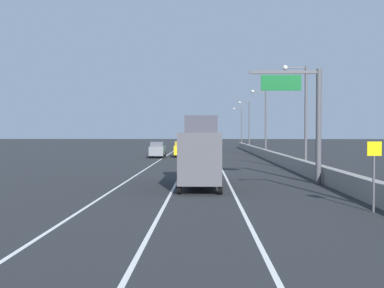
{
  "coord_description": "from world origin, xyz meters",
  "views": [
    {
      "loc": [
        -0.2,
        -3.01,
        3.4
      ],
      "look_at": [
        -1.46,
        48.52,
        2.07
      ],
      "focal_mm": 43.42,
      "sensor_mm": 36.0,
      "label": 1
    }
  ],
  "objects_px": {
    "lamp_post_right_fourth": "(248,122)",
    "car_green_2": "(184,147)",
    "speed_advisory_sign": "(374,171)",
    "box_truck": "(201,154)",
    "lamp_post_right_third": "(264,118)",
    "car_yellow_1": "(181,149)",
    "overhead_sign_gantry": "(307,112)",
    "lamp_post_right_second": "(303,110)",
    "lamp_post_right_fifth": "(240,124)",
    "car_gray_0": "(157,150)"
  },
  "relations": [
    {
      "from": "lamp_post_right_fourth",
      "to": "car_yellow_1",
      "type": "relative_size",
      "value": 2.23
    },
    {
      "from": "speed_advisory_sign",
      "to": "car_green_2",
      "type": "distance_m",
      "value": 59.35
    },
    {
      "from": "lamp_post_right_second",
      "to": "box_truck",
      "type": "bearing_deg",
      "value": -127.29
    },
    {
      "from": "lamp_post_right_fourth",
      "to": "box_truck",
      "type": "bearing_deg",
      "value": -98.28
    },
    {
      "from": "lamp_post_right_third",
      "to": "car_gray_0",
      "type": "xyz_separation_m",
      "value": [
        -14.32,
        -2.49,
        -4.26
      ]
    },
    {
      "from": "car_green_2",
      "to": "car_yellow_1",
      "type": "bearing_deg",
      "value": -89.11
    },
    {
      "from": "overhead_sign_gantry",
      "to": "lamp_post_right_fourth",
      "type": "height_order",
      "value": "lamp_post_right_fourth"
    },
    {
      "from": "car_yellow_1",
      "to": "overhead_sign_gantry",
      "type": "bearing_deg",
      "value": -73.23
    },
    {
      "from": "lamp_post_right_third",
      "to": "car_green_2",
      "type": "bearing_deg",
      "value": 128.51
    },
    {
      "from": "car_green_2",
      "to": "box_truck",
      "type": "distance_m",
      "value": 49.49
    },
    {
      "from": "speed_advisory_sign",
      "to": "lamp_post_right_fifth",
      "type": "distance_m",
      "value": 90.78
    },
    {
      "from": "lamp_post_right_fourth",
      "to": "car_green_2",
      "type": "relative_size",
      "value": 2.14
    },
    {
      "from": "car_gray_0",
      "to": "lamp_post_right_fifth",
      "type": "bearing_deg",
      "value": 73.21
    },
    {
      "from": "lamp_post_right_third",
      "to": "car_green_2",
      "type": "height_order",
      "value": "lamp_post_right_third"
    },
    {
      "from": "lamp_post_right_second",
      "to": "lamp_post_right_fifth",
      "type": "xyz_separation_m",
      "value": [
        0.25,
        70.22,
        0.0
      ]
    },
    {
      "from": "car_green_2",
      "to": "lamp_post_right_fifth",
      "type": "bearing_deg",
      "value": 69.44
    },
    {
      "from": "car_green_2",
      "to": "speed_advisory_sign",
      "type": "bearing_deg",
      "value": -79.8
    },
    {
      "from": "lamp_post_right_second",
      "to": "car_gray_0",
      "type": "height_order",
      "value": "lamp_post_right_second"
    },
    {
      "from": "speed_advisory_sign",
      "to": "lamp_post_right_third",
      "type": "height_order",
      "value": "lamp_post_right_third"
    },
    {
      "from": "speed_advisory_sign",
      "to": "lamp_post_right_fifth",
      "type": "bearing_deg",
      "value": 88.99
    },
    {
      "from": "overhead_sign_gantry",
      "to": "lamp_post_right_fifth",
      "type": "bearing_deg",
      "value": 88.54
    },
    {
      "from": "lamp_post_right_fourth",
      "to": "car_gray_0",
      "type": "distance_m",
      "value": 29.92
    },
    {
      "from": "overhead_sign_gantry",
      "to": "box_truck",
      "type": "relative_size",
      "value": 0.91
    },
    {
      "from": "lamp_post_right_third",
      "to": "car_green_2",
      "type": "xyz_separation_m",
      "value": [
        -11.55,
        14.52,
        -4.37
      ]
    },
    {
      "from": "overhead_sign_gantry",
      "to": "lamp_post_right_fourth",
      "type": "bearing_deg",
      "value": 88.44
    },
    {
      "from": "speed_advisory_sign",
      "to": "lamp_post_right_fifth",
      "type": "xyz_separation_m",
      "value": [
        1.6,
        90.69,
        3.55
      ]
    },
    {
      "from": "overhead_sign_gantry",
      "to": "car_green_2",
      "type": "bearing_deg",
      "value": 101.91
    },
    {
      "from": "lamp_post_right_fourth",
      "to": "lamp_post_right_fifth",
      "type": "distance_m",
      "value": 23.41
    },
    {
      "from": "speed_advisory_sign",
      "to": "car_yellow_1",
      "type": "distance_m",
      "value": 44.5
    },
    {
      "from": "car_yellow_1",
      "to": "car_green_2",
      "type": "xyz_separation_m",
      "value": [
        -0.24,
        15.12,
        -0.12
      ]
    },
    {
      "from": "lamp_post_right_fourth",
      "to": "car_green_2",
      "type": "distance_m",
      "value": 15.26
    },
    {
      "from": "lamp_post_right_third",
      "to": "lamp_post_right_fourth",
      "type": "relative_size",
      "value": 1.0
    },
    {
      "from": "lamp_post_right_fifth",
      "to": "lamp_post_right_third",
      "type": "bearing_deg",
      "value": -90.68
    },
    {
      "from": "lamp_post_right_second",
      "to": "box_truck",
      "type": "xyz_separation_m",
      "value": [
        -8.72,
        -11.45,
        -3.27
      ]
    },
    {
      "from": "car_green_2",
      "to": "box_truck",
      "type": "bearing_deg",
      "value": -86.36
    },
    {
      "from": "lamp_post_right_fourth",
      "to": "car_gray_0",
      "type": "height_order",
      "value": "lamp_post_right_fourth"
    },
    {
      "from": "lamp_post_right_fourth",
      "to": "car_yellow_1",
      "type": "height_order",
      "value": "lamp_post_right_fourth"
    },
    {
      "from": "speed_advisory_sign",
      "to": "car_yellow_1",
      "type": "xyz_separation_m",
      "value": [
        -10.28,
        43.29,
        -0.7
      ]
    },
    {
      "from": "lamp_post_right_third",
      "to": "box_truck",
      "type": "distance_m",
      "value": 36.0
    },
    {
      "from": "lamp_post_right_second",
      "to": "car_green_2",
      "type": "relative_size",
      "value": 2.14
    },
    {
      "from": "lamp_post_right_second",
      "to": "car_gray_0",
      "type": "relative_size",
      "value": 2.16
    },
    {
      "from": "lamp_post_right_second",
      "to": "speed_advisory_sign",
      "type": "bearing_deg",
      "value": -93.76
    },
    {
      "from": "lamp_post_right_second",
      "to": "car_green_2",
      "type": "height_order",
      "value": "lamp_post_right_second"
    },
    {
      "from": "lamp_post_right_second",
      "to": "box_truck",
      "type": "relative_size",
      "value": 1.12
    },
    {
      "from": "car_gray_0",
      "to": "box_truck",
      "type": "xyz_separation_m",
      "value": [
        5.9,
        -32.36,
        1.0
      ]
    },
    {
      "from": "car_green_2",
      "to": "lamp_post_right_third",
      "type": "bearing_deg",
      "value": -51.49
    },
    {
      "from": "lamp_post_right_third",
      "to": "lamp_post_right_fourth",
      "type": "distance_m",
      "value": 23.41
    },
    {
      "from": "car_gray_0",
      "to": "car_green_2",
      "type": "distance_m",
      "value": 17.23
    },
    {
      "from": "lamp_post_right_second",
      "to": "box_truck",
      "type": "height_order",
      "value": "lamp_post_right_second"
    },
    {
      "from": "overhead_sign_gantry",
      "to": "car_yellow_1",
      "type": "relative_size",
      "value": 1.82
    }
  ]
}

